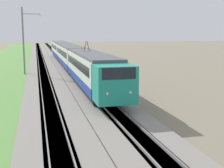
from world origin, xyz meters
name	(u,v)px	position (x,y,z in m)	size (l,w,h in m)	color
ballast_main	(42,69)	(50.00, 0.00, 0.15)	(240.00, 4.40, 0.30)	gray
ballast_adjacent	(70,68)	(50.00, -4.47, 0.15)	(240.00, 4.40, 0.30)	gray
track_main	(42,69)	(50.00, 0.00, 0.16)	(240.00, 1.57, 0.45)	#4C4238
track_adjacent	(70,68)	(50.00, -4.47, 0.16)	(240.00, 1.57, 0.45)	#4C4238
grass_verge	(5,71)	(50.00, 5.73, 0.06)	(240.00, 12.56, 0.12)	#5B8E42
passenger_train	(70,55)	(49.63, -4.47, 2.35)	(60.08, 2.98, 5.03)	teal
catenary_mast_mid	(24,41)	(44.49, 2.48, 4.84)	(0.22, 2.56, 9.38)	slate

